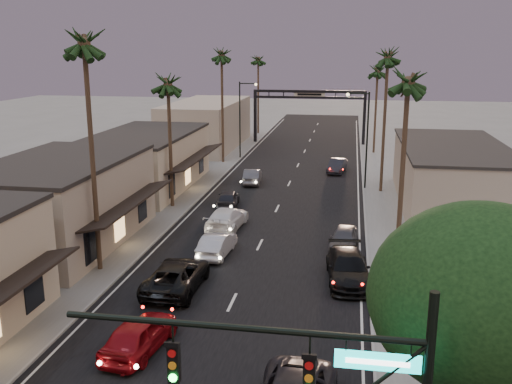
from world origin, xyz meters
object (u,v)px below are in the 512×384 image
(corner_tree, at_px, (484,307))
(streetlight_left, at_px, (242,114))
(streetlight_right, at_px, (364,132))
(palm_rb, at_px, (388,52))
(oncoming_pickup, at_px, (177,276))
(palm_far, at_px, (258,57))
(oncoming_silver, at_px, (217,244))
(palm_ld, at_px, (222,51))
(oncoming_red, at_px, (139,334))
(palm_lc, at_px, (168,78))
(palm_ra, at_px, (409,74))
(palm_rc, at_px, (378,68))
(arch, at_px, (309,103))
(palm_lb, at_px, (84,36))
(curbside_black, at_px, (348,268))

(corner_tree, relative_size, streetlight_left, 0.98)
(streetlight_right, distance_m, palm_rb, 7.35)
(corner_tree, height_order, oncoming_pickup, corner_tree)
(palm_far, distance_m, oncoming_silver, 53.77)
(palm_ld, xyz_separation_m, oncoming_red, (5.65, -41.42, -11.63))
(oncoming_pickup, bearing_deg, palm_far, -84.48)
(streetlight_right, height_order, palm_lc, palm_lc)
(corner_tree, height_order, oncoming_silver, corner_tree)
(palm_ra, bearing_deg, corner_tree, -86.97)
(palm_lc, distance_m, palm_rb, 19.07)
(palm_rc, bearing_deg, oncoming_red, -102.90)
(arch, height_order, palm_ra, palm_ra)
(corner_tree, bearing_deg, palm_lb, 141.17)
(palm_ld, bearing_deg, curbside_black, -65.83)
(palm_rb, xyz_separation_m, palm_rc, (0.00, 20.00, -1.95))
(palm_rb, relative_size, palm_far, 1.08)
(palm_ra, relative_size, oncoming_pickup, 2.31)
(corner_tree, height_order, streetlight_right, streetlight_right)
(palm_lb, height_order, palm_rb, palm_lb)
(curbside_black, bearing_deg, palm_rc, 80.49)
(oncoming_silver, bearing_deg, arch, -89.64)
(arch, relative_size, palm_ld, 1.07)
(arch, distance_m, streetlight_left, 13.85)
(corner_tree, height_order, curbside_black, corner_tree)
(palm_ra, height_order, oncoming_red, palm_ra)
(oncoming_pickup, bearing_deg, arch, -93.20)
(arch, xyz_separation_m, palm_rb, (8.60, -26.00, 6.88))
(palm_lc, distance_m, oncoming_pickup, 19.31)
(arch, xyz_separation_m, streetlight_right, (6.92, -25.00, -0.20))
(corner_tree, height_order, streetlight_left, streetlight_left)
(palm_ld, relative_size, oncoming_pickup, 2.48)
(streetlight_left, xyz_separation_m, palm_lc, (-1.68, -22.00, 5.14))
(streetlight_right, bearing_deg, palm_far, 114.76)
(palm_lc, bearing_deg, streetlight_left, 85.63)
(palm_far, bearing_deg, palm_lc, -90.41)
(palm_rb, distance_m, curbside_black, 24.36)
(palm_rc, height_order, oncoming_pickup, palm_rc)
(arch, xyz_separation_m, oncoming_silver, (-2.37, -44.35, -4.81))
(streetlight_right, xyz_separation_m, palm_rb, (1.68, -1.00, 7.09))
(corner_tree, relative_size, palm_rc, 0.72)
(palm_lc, bearing_deg, oncoming_silver, -58.95)
(streetlight_right, height_order, streetlight_left, same)
(streetlight_left, bearing_deg, oncoming_red, -84.89)
(palm_ra, bearing_deg, palm_lc, 145.10)
(streetlight_right, height_order, palm_ld, palm_ld)
(curbside_black, bearing_deg, palm_lc, 131.80)
(oncoming_silver, distance_m, curbside_black, 8.73)
(palm_ra, distance_m, oncoming_pickup, 16.43)
(palm_lc, relative_size, oncoming_red, 2.64)
(oncoming_silver, bearing_deg, curbside_black, 164.05)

